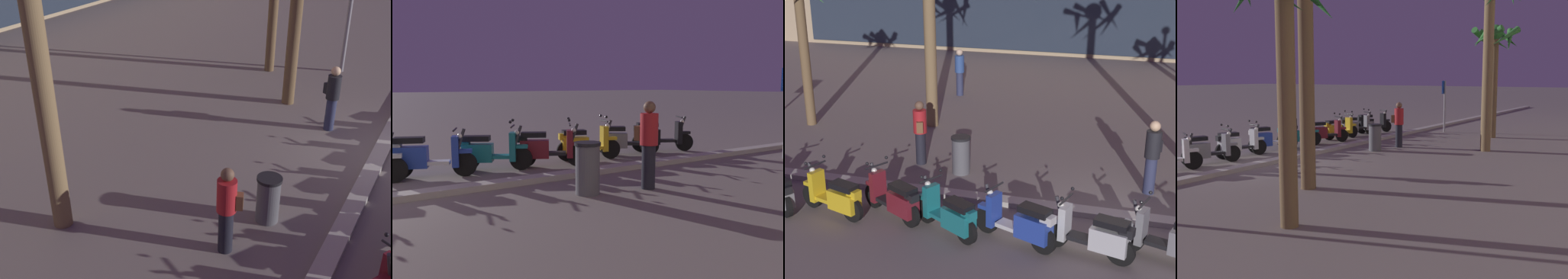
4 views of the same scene
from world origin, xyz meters
TOP-DOWN VIEW (x-y plane):
  - scooter_black_gap_after_mid at (-8.27, -1.37)m, footprint 1.70×0.97m
  - scooter_grey_far_back at (-7.07, -1.44)m, footprint 1.54×1.00m
  - scooter_yellow_mid_front at (-5.68, -1.34)m, footprint 1.67×0.76m
  - scooter_maroon_mid_rear at (-4.44, -1.12)m, footprint 1.60×0.96m
  - scooter_teal_tail_end at (-3.14, -1.43)m, footprint 1.55×0.96m
  - scooter_blue_mid_centre at (-1.72, -1.42)m, footprint 1.74×0.88m
  - pedestrian_window_shopping at (-5.08, 1.86)m, footprint 0.35×0.46m
  - litter_bin at (-3.90, 1.56)m, footprint 0.48×0.48m

SIDE VIEW (x-z plane):
  - scooter_yellow_mid_front at x=-5.68m, z-range -0.15..1.03m
  - scooter_grey_far_back at x=-7.07m, z-range -0.15..1.03m
  - scooter_teal_tail_end at x=-3.14m, z-range -0.14..1.03m
  - scooter_maroon_mid_rear at x=-4.44m, z-range -0.13..1.04m
  - scooter_black_gap_after_mid at x=-8.27m, z-range -0.06..0.98m
  - scooter_blue_mid_centre at x=-1.72m, z-range -0.06..0.99m
  - litter_bin at x=-3.90m, z-range 0.01..0.96m
  - pedestrian_window_shopping at x=-5.08m, z-range 0.05..1.72m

